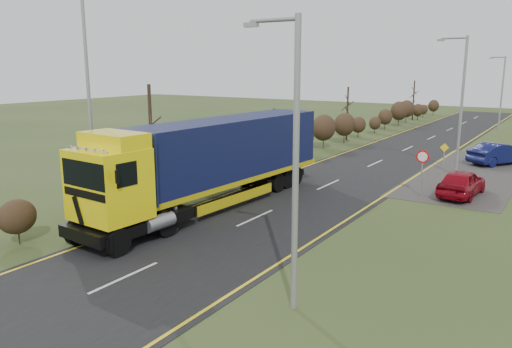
{
  "coord_description": "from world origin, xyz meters",
  "views": [
    {
      "loc": [
        12.18,
        -14.65,
        6.92
      ],
      "look_at": [
        0.6,
        3.13,
        2.35
      ],
      "focal_mm": 35.0,
      "sensor_mm": 36.0,
      "label": 1
    }
  ],
  "objects_px": {
    "car_blue_sedan": "(499,154)",
    "speed_sign": "(422,164)",
    "lorry": "(213,158)",
    "streetlight_near": "(293,155)",
    "car_red_hatchback": "(462,183)"
  },
  "relations": [
    {
      "from": "lorry",
      "to": "car_red_hatchback",
      "type": "xyz_separation_m",
      "value": [
        9.97,
        9.08,
        -1.79
      ]
    },
    {
      "from": "lorry",
      "to": "speed_sign",
      "type": "distance_m",
      "value": 11.37
    },
    {
      "from": "car_blue_sedan",
      "to": "streetlight_near",
      "type": "relative_size",
      "value": 0.57
    },
    {
      "from": "car_blue_sedan",
      "to": "speed_sign",
      "type": "xyz_separation_m",
      "value": [
        -2.24,
        -12.14,
        1.01
      ]
    },
    {
      "from": "streetlight_near",
      "to": "lorry",
      "type": "bearing_deg",
      "value": 139.55
    },
    {
      "from": "car_blue_sedan",
      "to": "streetlight_near",
      "type": "bearing_deg",
      "value": 118.46
    },
    {
      "from": "streetlight_near",
      "to": "speed_sign",
      "type": "bearing_deg",
      "value": 91.32
    },
    {
      "from": "lorry",
      "to": "streetlight_near",
      "type": "relative_size",
      "value": 1.94
    },
    {
      "from": "streetlight_near",
      "to": "speed_sign",
      "type": "xyz_separation_m",
      "value": [
        -0.35,
        15.15,
        -2.76
      ]
    },
    {
      "from": "car_red_hatchback",
      "to": "streetlight_near",
      "type": "xyz_separation_m",
      "value": [
        -1.53,
        -16.27,
        3.8
      ]
    },
    {
      "from": "lorry",
      "to": "streetlight_near",
      "type": "xyz_separation_m",
      "value": [
        8.44,
        -7.19,
        2.01
      ]
    },
    {
      "from": "car_blue_sedan",
      "to": "speed_sign",
      "type": "relative_size",
      "value": 1.87
    },
    {
      "from": "lorry",
      "to": "car_blue_sedan",
      "type": "xyz_separation_m",
      "value": [
        10.33,
        20.1,
        -1.75
      ]
    },
    {
      "from": "lorry",
      "to": "streetlight_near",
      "type": "bearing_deg",
      "value": -37.42
    },
    {
      "from": "car_red_hatchback",
      "to": "streetlight_near",
      "type": "distance_m",
      "value": 16.78
    }
  ]
}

